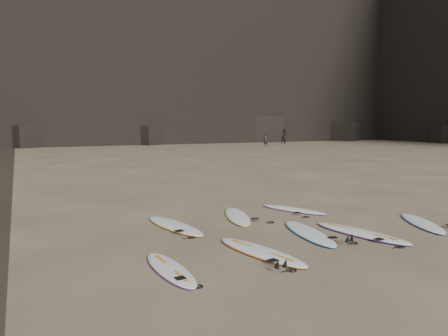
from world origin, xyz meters
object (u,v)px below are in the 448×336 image
Objects in this scene: surfboard_6 at (237,216)px; person_a at (266,140)px; surfboard_2 at (309,233)px; surfboard_3 at (361,233)px; person_b at (285,136)px; surfboard_1 at (261,251)px; surfboard_0 at (170,269)px; surfboard_4 at (422,223)px; surfboard_7 at (293,209)px; surfboard_5 at (175,225)px.

person_a is at bearing 75.79° from surfboard_6.
surfboard_2 is 0.96× the size of surfboard_3.
person_b reaches higher than person_a.
surfboard_3 is (1.19, -0.56, 0.00)m from surfboard_2.
surfboard_1 is 1.39× the size of person_b.
surfboard_1 is at bearing 3.98° from surfboard_0.
surfboard_1 reaches higher than surfboard_0.
surfboard_4 is 1.07× the size of surfboard_7.
surfboard_6 is at bearing -111.14° from person_b.
surfboard_1 is 0.98× the size of surfboard_5.
surfboard_7 is (2.09, 0.13, -0.00)m from surfboard_6.
person_b is (29.09, 40.48, 0.92)m from surfboard_0.
person_a is (19.46, 34.81, 0.73)m from surfboard_2.
surfboard_4 is at bearing 2.90° from surfboard_0.
surfboard_6 is (-1.93, 3.11, -0.00)m from surfboard_3.
surfboard_4 is at bearing -104.55° from person_b.
surfboard_2 is 1.71× the size of person_a.
surfboard_3 is at bearing 3.77° from surfboard_0.
person_a is at bearing 51.60° from surfboard_3.
surfboard_0 is at bearing -114.46° from surfboard_6.
surfboard_4 is at bearing -17.38° from surfboard_6.
surfboard_0 is 0.85× the size of surfboard_2.
surfboard_0 is 7.57m from surfboard_4.
surfboard_5 is 2.11m from surfboard_6.
surfboard_2 reaches higher than surfboard_4.
surfboard_4 reaches higher than surfboard_7.
person_a reaches higher than surfboard_0.
surfboard_7 is (0.17, 3.24, -0.01)m from surfboard_3.
surfboard_4 is 5.20m from surfboard_6.
surfboard_6 is (3.30, 3.62, 0.01)m from surfboard_0.
surfboard_2 is at bearing -48.25° from surfboard_5.
surfboard_0 is 2.14m from surfboard_1.
surfboard_4 is 45.31m from person_b.
surfboard_0 is at bearing 57.93° from person_a.
person_a reaches higher than surfboard_6.
surfboard_7 is at bearing -108.99° from person_b.
surfboard_3 is 1.08× the size of surfboard_6.
surfboard_6 reaches higher than surfboard_4.
surfboard_1 reaches higher than surfboard_4.
person_a is 7.25m from person_b.
surfboard_2 reaches higher than surfboard_7.
surfboard_0 is 1.18× the size of person_b.
surfboard_4 is 0.98× the size of surfboard_6.
surfboard_6 is (1.17, 3.41, -0.00)m from surfboard_1.
surfboard_2 is (4.03, 1.08, 0.01)m from surfboard_0.
person_b is at bearing 72.84° from surfboard_6.
surfboard_5 reaches higher than surfboard_2.
surfboard_6 is (-4.24, 3.00, 0.00)m from surfboard_4.
surfboard_5 reaches higher than surfboard_6.
surfboard_2 is 0.98× the size of surfboard_5.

